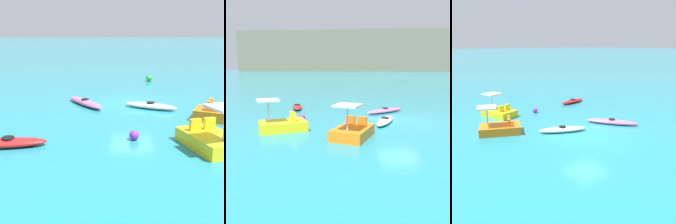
# 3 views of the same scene
# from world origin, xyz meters

# --- Properties ---
(ground_plane) EXTENTS (600.00, 600.00, 0.00)m
(ground_plane) POSITION_xyz_m (0.00, 0.00, 0.00)
(ground_plane) COLOR teal
(kayak_red) EXTENTS (1.06, 2.81, 0.37)m
(kayak_red) POSITION_xyz_m (-6.92, 4.95, 0.16)
(kayak_red) COLOR red
(kayak_red) RESTS_ON ground_plane
(kayak_white) EXTENTS (1.92, 2.93, 0.37)m
(kayak_white) POSITION_xyz_m (-1.19, -0.90, 0.16)
(kayak_white) COLOR white
(kayak_white) RESTS_ON ground_plane
(kayak_pink) EXTENTS (3.27, 2.45, 0.37)m
(kayak_pink) POSITION_xyz_m (-0.33, 2.72, 0.16)
(kayak_pink) COLOR pink
(kayak_pink) RESTS_ON ground_plane
(pedal_boat_yellow) EXTENTS (2.74, 2.14, 1.68)m
(pedal_boat_yellow) POSITION_xyz_m (-7.00, -2.31, 0.34)
(pedal_boat_yellow) COLOR yellow
(pedal_boat_yellow) RESTS_ON ground_plane
(pedal_boat_orange) EXTENTS (2.40, 2.81, 1.68)m
(pedal_boat_orange) POSITION_xyz_m (-3.48, -3.96, 0.34)
(pedal_boat_orange) COLOR orange
(pedal_boat_orange) RESTS_ON ground_plane
(buoy_green) EXTENTS (0.54, 0.54, 0.54)m
(buoy_green) POSITION_xyz_m (8.50, -1.99, 0.27)
(buoy_green) COLOR green
(buoy_green) RESTS_ON ground_plane
(buoy_purple) EXTENTS (0.38, 0.38, 0.38)m
(buoy_purple) POSITION_xyz_m (-6.18, 0.36, 0.19)
(buoy_purple) COLOR purple
(buoy_purple) RESTS_ON ground_plane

